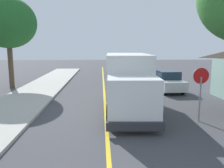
{
  "coord_description": "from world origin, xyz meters",
  "views": [
    {
      "loc": [
        -0.22,
        -2.76,
        3.65
      ],
      "look_at": [
        0.42,
        10.97,
        1.4
      ],
      "focal_mm": 37.11,
      "sensor_mm": 36.0,
      "label": 1
    }
  ],
  "objects_px": {
    "parked_car_near": "(132,79)",
    "parked_car_mid": "(120,71)",
    "parked_van_across": "(167,81)",
    "box_truck": "(128,80)",
    "street_tree_down_block": "(8,23)",
    "stop_sign": "(201,84)"
  },
  "relations": [
    {
      "from": "parked_car_near",
      "to": "parked_car_mid",
      "type": "xyz_separation_m",
      "value": [
        -0.4,
        7.18,
        0.0
      ]
    },
    {
      "from": "parked_van_across",
      "to": "parked_car_near",
      "type": "bearing_deg",
      "value": 153.23
    },
    {
      "from": "box_truck",
      "to": "street_tree_down_block",
      "type": "bearing_deg",
      "value": 140.15
    },
    {
      "from": "box_truck",
      "to": "parked_van_across",
      "type": "bearing_deg",
      "value": 55.69
    },
    {
      "from": "box_truck",
      "to": "parked_car_mid",
      "type": "distance_m",
      "value": 14.36
    },
    {
      "from": "parked_car_near",
      "to": "parked_van_across",
      "type": "distance_m",
      "value": 3.1
    },
    {
      "from": "parked_car_mid",
      "to": "stop_sign",
      "type": "bearing_deg",
      "value": -81.28
    },
    {
      "from": "parked_van_across",
      "to": "stop_sign",
      "type": "distance_m",
      "value": 7.89
    },
    {
      "from": "parked_car_near",
      "to": "parked_car_mid",
      "type": "bearing_deg",
      "value": 93.18
    },
    {
      "from": "parked_van_across",
      "to": "street_tree_down_block",
      "type": "distance_m",
      "value": 14.37
    },
    {
      "from": "stop_sign",
      "to": "parked_van_across",
      "type": "bearing_deg",
      "value": 85.2
    },
    {
      "from": "box_truck",
      "to": "parked_car_mid",
      "type": "height_order",
      "value": "box_truck"
    },
    {
      "from": "box_truck",
      "to": "parked_car_mid",
      "type": "bearing_deg",
      "value": 87.0
    },
    {
      "from": "stop_sign",
      "to": "street_tree_down_block",
      "type": "xyz_separation_m",
      "value": [
        -12.71,
        9.95,
        3.76
      ]
    },
    {
      "from": "parked_car_mid",
      "to": "stop_sign",
      "type": "relative_size",
      "value": 1.66
    },
    {
      "from": "stop_sign",
      "to": "parked_car_mid",
      "type": "bearing_deg",
      "value": 98.72
    },
    {
      "from": "parked_car_mid",
      "to": "parked_van_across",
      "type": "xyz_separation_m",
      "value": [
        3.16,
        -8.57,
        0.0
      ]
    },
    {
      "from": "parked_van_across",
      "to": "street_tree_down_block",
      "type": "height_order",
      "value": "street_tree_down_block"
    },
    {
      "from": "parked_car_near",
      "to": "parked_van_across",
      "type": "relative_size",
      "value": 0.99
    },
    {
      "from": "parked_car_near",
      "to": "street_tree_down_block",
      "type": "xyz_separation_m",
      "value": [
        -10.6,
        0.76,
        4.82
      ]
    },
    {
      "from": "parked_car_mid",
      "to": "street_tree_down_block",
      "type": "height_order",
      "value": "street_tree_down_block"
    },
    {
      "from": "street_tree_down_block",
      "to": "stop_sign",
      "type": "bearing_deg",
      "value": -38.05
    }
  ]
}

